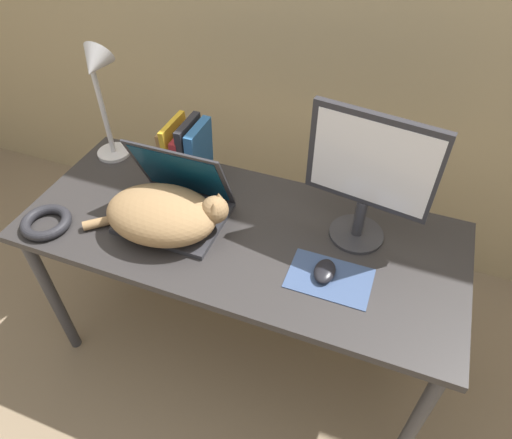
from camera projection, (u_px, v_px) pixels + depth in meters
ground_plane at (214, 408)px, 1.82m from camera, size 12.00×12.00×0.00m
desk at (240, 245)px, 1.59m from camera, size 1.49×0.63×0.72m
laptop at (176, 204)px, 1.55m from camera, size 0.34×0.28×0.27m
cat at (164, 214)px, 1.48m from camera, size 0.47×0.30×0.15m
external_monitor at (369, 174)px, 1.34m from camera, size 0.38×0.18×0.45m
mousepad at (330, 278)px, 1.38m from camera, size 0.25×0.17×0.00m
computer_mouse at (325, 271)px, 1.38m from camera, size 0.06×0.10×0.03m
book_row at (187, 153)px, 1.66m from camera, size 0.16×0.16×0.24m
desk_lamp at (99, 85)px, 1.59m from camera, size 0.17×0.17×0.48m
cable_coil at (46, 222)px, 1.53m from camera, size 0.17×0.17×0.03m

